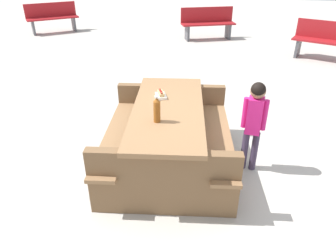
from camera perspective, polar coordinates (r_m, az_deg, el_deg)
The scene contains 8 objects.
ground_plane at distance 3.81m, azimuth -0.00°, elevation -6.91°, with size 30.00×30.00×0.00m, color #B7B2A8.
picnic_table at distance 3.57m, azimuth -0.00°, elevation -1.13°, with size 1.92×1.56×0.75m.
soda_bottle at distance 3.09m, azimuth -2.01°, elevation 2.93°, with size 0.07×0.07×0.28m.
hotdog_tray at distance 3.67m, azimuth -1.29°, elevation 5.66°, with size 0.21×0.17×0.08m.
child_in_coat at distance 3.52m, azimuth 15.26°, elevation 1.75°, with size 0.18×0.26×1.07m.
park_bench_near at distance 9.46m, azimuth 7.12°, elevation 17.94°, with size 0.85×1.55×0.85m.
park_bench_mid at distance 8.27m, azimuth 26.83°, elevation 13.56°, with size 0.99×1.53×0.85m.
park_bench_far at distance 10.81m, azimuth -20.07°, elevation 17.90°, with size 1.20×1.45×0.85m.
Camera 1 is at (-3.05, -0.44, 2.24)m, focal length 33.95 mm.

